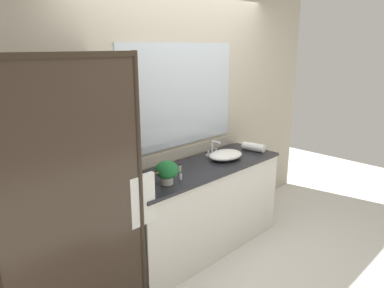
{
  "coord_description": "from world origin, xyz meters",
  "views": [
    {
      "loc": [
        -2.37,
        -2.25,
        2.03
      ],
      "look_at": [
        -0.15,
        0.0,
        1.15
      ],
      "focal_mm": 33.25,
      "sensor_mm": 36.0,
      "label": 1
    }
  ],
  "objects_px": {
    "faucet": "(213,150)",
    "rolled_towel_near_edge": "(253,147)",
    "soap_dish": "(169,168)",
    "potted_plant": "(167,171)",
    "amenity_bottle_shampoo": "(181,176)",
    "sink_basin": "(225,155)",
    "amenity_bottle_conditioner": "(180,169)"
  },
  "relations": [
    {
      "from": "sink_basin",
      "to": "rolled_towel_near_edge",
      "type": "xyz_separation_m",
      "value": [
        0.44,
        -0.04,
        0.0
      ]
    },
    {
      "from": "sink_basin",
      "to": "potted_plant",
      "type": "distance_m",
      "value": 0.89
    },
    {
      "from": "sink_basin",
      "to": "amenity_bottle_shampoo",
      "type": "bearing_deg",
      "value": -171.52
    },
    {
      "from": "sink_basin",
      "to": "amenity_bottle_shampoo",
      "type": "xyz_separation_m",
      "value": [
        -0.73,
        -0.11,
        -0.01
      ]
    },
    {
      "from": "faucet",
      "to": "rolled_towel_near_edge",
      "type": "height_order",
      "value": "faucet"
    },
    {
      "from": "soap_dish",
      "to": "amenity_bottle_shampoo",
      "type": "height_order",
      "value": "amenity_bottle_shampoo"
    },
    {
      "from": "amenity_bottle_conditioner",
      "to": "rolled_towel_near_edge",
      "type": "relative_size",
      "value": 0.35
    },
    {
      "from": "sink_basin",
      "to": "faucet",
      "type": "relative_size",
      "value": 2.3
    },
    {
      "from": "faucet",
      "to": "amenity_bottle_conditioner",
      "type": "relative_size",
      "value": 1.93
    },
    {
      "from": "potted_plant",
      "to": "rolled_towel_near_edge",
      "type": "relative_size",
      "value": 0.8
    },
    {
      "from": "sink_basin",
      "to": "amenity_bottle_conditioner",
      "type": "xyz_separation_m",
      "value": [
        -0.62,
        0.02,
        -0.0
      ]
    },
    {
      "from": "faucet",
      "to": "potted_plant",
      "type": "distance_m",
      "value": 0.92
    },
    {
      "from": "faucet",
      "to": "rolled_towel_near_edge",
      "type": "relative_size",
      "value": 0.68
    },
    {
      "from": "sink_basin",
      "to": "amenity_bottle_shampoo",
      "type": "relative_size",
      "value": 5.16
    },
    {
      "from": "potted_plant",
      "to": "amenity_bottle_conditioner",
      "type": "distance_m",
      "value": 0.3
    },
    {
      "from": "sink_basin",
      "to": "rolled_towel_near_edge",
      "type": "bearing_deg",
      "value": -4.8
    },
    {
      "from": "potted_plant",
      "to": "amenity_bottle_shampoo",
      "type": "bearing_deg",
      "value": -5.0
    },
    {
      "from": "potted_plant",
      "to": "rolled_towel_near_edge",
      "type": "height_order",
      "value": "potted_plant"
    },
    {
      "from": "soap_dish",
      "to": "amenity_bottle_shampoo",
      "type": "xyz_separation_m",
      "value": [
        -0.11,
        -0.28,
        0.02
      ]
    },
    {
      "from": "potted_plant",
      "to": "soap_dish",
      "type": "relative_size",
      "value": 2.02
    },
    {
      "from": "faucet",
      "to": "amenity_bottle_conditioner",
      "type": "distance_m",
      "value": 0.64
    },
    {
      "from": "potted_plant",
      "to": "rolled_towel_near_edge",
      "type": "bearing_deg",
      "value": 2.61
    },
    {
      "from": "faucet",
      "to": "amenity_bottle_shampoo",
      "type": "distance_m",
      "value": 0.79
    },
    {
      "from": "faucet",
      "to": "potted_plant",
      "type": "xyz_separation_m",
      "value": [
        -0.88,
        -0.27,
        0.06
      ]
    },
    {
      "from": "faucet",
      "to": "soap_dish",
      "type": "bearing_deg",
      "value": -179.55
    },
    {
      "from": "faucet",
      "to": "amenity_bottle_shampoo",
      "type": "height_order",
      "value": "faucet"
    },
    {
      "from": "soap_dish",
      "to": "rolled_towel_near_edge",
      "type": "xyz_separation_m",
      "value": [
        1.06,
        -0.21,
        0.03
      ]
    },
    {
      "from": "potted_plant",
      "to": "amenity_bottle_conditioner",
      "type": "xyz_separation_m",
      "value": [
        0.26,
        0.12,
        -0.07
      ]
    },
    {
      "from": "sink_basin",
      "to": "amenity_bottle_shampoo",
      "type": "height_order",
      "value": "sink_basin"
    },
    {
      "from": "sink_basin",
      "to": "potted_plant",
      "type": "bearing_deg",
      "value": -173.73
    },
    {
      "from": "amenity_bottle_shampoo",
      "to": "rolled_towel_near_edge",
      "type": "distance_m",
      "value": 1.17
    },
    {
      "from": "potted_plant",
      "to": "soap_dish",
      "type": "height_order",
      "value": "potted_plant"
    }
  ]
}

